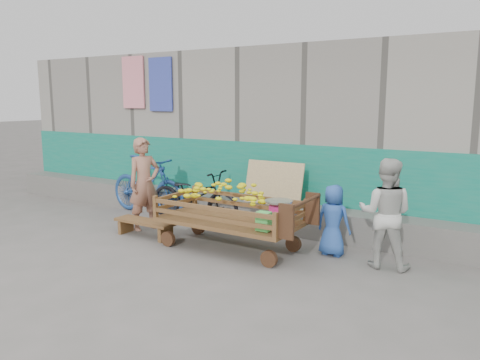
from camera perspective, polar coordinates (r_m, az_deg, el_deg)
The scene contains 9 objects.
ground at distance 6.07m, azimuth -8.49°, elevation -10.76°, with size 80.00×80.00×0.00m, color #605D58.
building_wall at distance 9.18m, azimuth 7.78°, elevation 5.62°, with size 12.00×3.50×3.00m.
banana_cart at distance 6.65m, azimuth -1.57°, elevation -3.14°, with size 2.19×1.00×0.93m.
bench at distance 7.48m, azimuth -11.51°, elevation -5.35°, with size 1.04×0.31×0.26m.
vendor_man at distance 7.80m, azimuth -11.58°, elevation -0.47°, with size 0.55×0.36×1.51m, color #A06A54.
woman at distance 6.19m, azimuth 17.31°, elevation -3.90°, with size 0.68×0.53×1.40m, color beige.
child at distance 6.53m, azimuth 11.30°, elevation -4.83°, with size 0.48×0.31×0.99m, color #2B55AC.
bicycle_dark at distance 8.18m, azimuth -5.64°, elevation -1.95°, with size 0.61×1.76×0.92m, color black.
bicycle_blue at distance 8.85m, azimuth -11.24°, elevation -0.62°, with size 0.52×1.83×1.10m, color #244C91.
Camera 1 is at (3.69, -4.33, 2.12)m, focal length 35.00 mm.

